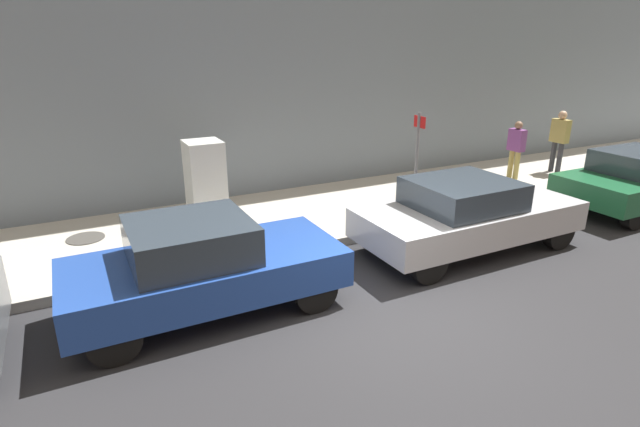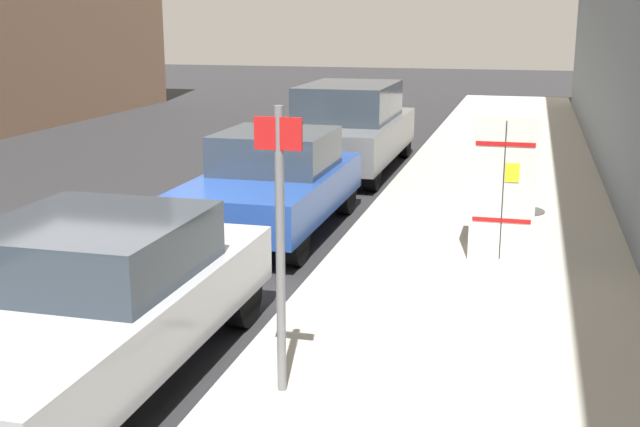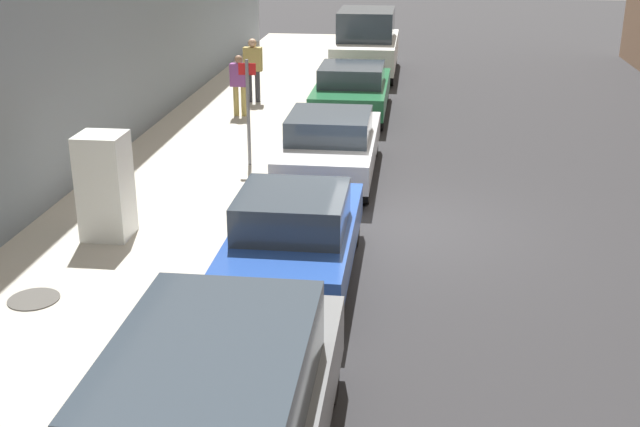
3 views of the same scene
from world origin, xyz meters
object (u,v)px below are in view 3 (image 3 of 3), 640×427
Objects in this scene: parked_hatchback_blue at (294,235)px; pedestrian_standing_near at (253,65)px; pedestrian_walking_far at (239,82)px; parked_sedan_silver at (330,144)px; street_sign_post at (248,106)px; parked_suv_gray at (213,424)px; discarded_refrigerator at (105,186)px; parked_sedan_green at (352,89)px; parked_van_white at (366,43)px.

pedestrian_standing_near is at bearing 104.26° from parked_hatchback_blue.
pedestrian_walking_far is 0.37× the size of parked_sedan_silver.
parked_hatchback_blue is 5.02m from parked_sedan_silver.
street_sign_post is at bearing 113.98° from pedestrian_standing_near.
parked_suv_gray is (2.79, -15.89, -0.32)m from pedestrian_standing_near.
discarded_refrigerator is at bearing -84.22° from pedestrian_walking_far.
pedestrian_walking_far reaches higher than parked_sedan_green.
parked_van_white is at bearing -104.13° from pedestrian_standing_near.
parked_van_white is (2.82, 6.96, -0.00)m from pedestrian_walking_far.
parked_hatchback_blue is 0.89× the size of parked_sedan_green.
parked_sedan_silver reaches higher than parked_sedan_green.
parked_sedan_green is at bearing 31.46° from pedestrian_walking_far.
parked_van_white is (1.72, 11.18, -0.36)m from street_sign_post.
discarded_refrigerator is at bearing 101.20° from pedestrian_standing_near.
parked_van_white is at bearing 90.00° from parked_sedan_silver.
parked_sedan_green is (0.00, 10.53, -0.02)m from parked_hatchback_blue.
pedestrian_standing_near reaches higher than discarded_refrigerator.
discarded_refrigerator is 0.44× the size of parked_hatchback_blue.
parked_sedan_silver is at bearing -48.34° from pedestrian_walking_far.
pedestrian_walking_far reaches higher than parked_suv_gray.
street_sign_post is at bearing 176.96° from parked_sedan_silver.
pedestrian_standing_near is 0.45× the size of parked_hatchback_blue.
pedestrian_walking_far is at bearing 104.70° from street_sign_post.
parked_hatchback_blue is 0.83× the size of parked_van_white.
pedestrian_walking_far is 5.17m from parked_sedan_silver.
pedestrian_standing_near is 16.13m from parked_suv_gray.
discarded_refrigerator is at bearing -128.18° from parked_sedan_silver.
parked_suv_gray is 1.08× the size of parked_sedan_green.
parked_sedan_green is at bearing 71.49° from discarded_refrigerator.
parked_sedan_silver is at bearing -90.00° from parked_van_white.
parked_hatchback_blue is (3.21, -0.93, -0.31)m from discarded_refrigerator.
parked_sedan_silver is (-0.00, 9.92, -0.17)m from parked_suv_gray.
discarded_refrigerator reaches higher than parked_hatchback_blue.
pedestrian_walking_far is 0.33× the size of parked_suv_gray.
pedestrian_standing_near reaches higher than parked_suv_gray.
pedestrian_walking_far is 1.66m from pedestrian_standing_near.
parked_sedan_silver is at bearing -90.00° from parked_sedan_green.
street_sign_post reaches higher than parked_sedan_silver.
discarded_refrigerator is 0.99× the size of pedestrian_standing_near.
street_sign_post is at bearing -66.86° from pedestrian_walking_far.
street_sign_post is 5.98m from pedestrian_standing_near.
parked_suv_gray is at bearing -61.14° from discarded_refrigerator.
parked_sedan_silver is 0.91× the size of parked_van_white.
parked_sedan_green is (3.21, 9.60, -0.33)m from discarded_refrigerator.
pedestrian_standing_near is 0.40× the size of parked_sedan_green.
parked_sedan_green is 5.77m from parked_van_white.
street_sign_post reaches higher than parked_hatchback_blue.
parked_suv_gray reaches higher than parked_hatchback_blue.
pedestrian_standing_near is at bearing 100.36° from street_sign_post.
parked_hatchback_blue is (2.82, -9.33, -0.35)m from pedestrian_walking_far.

